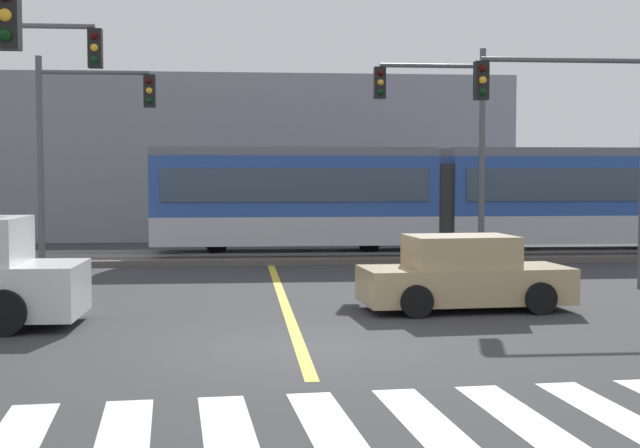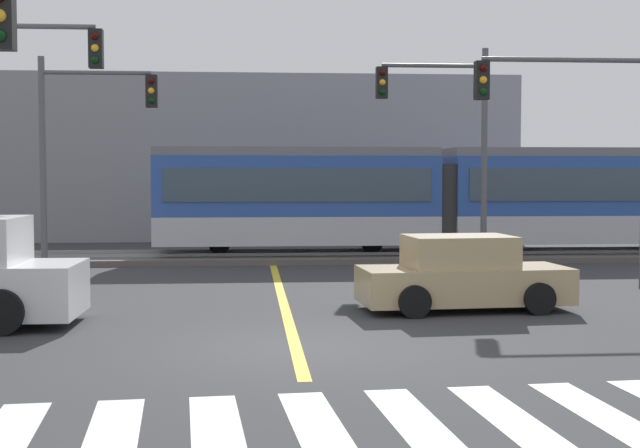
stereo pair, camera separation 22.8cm
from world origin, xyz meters
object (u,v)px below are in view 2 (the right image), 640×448
at_px(traffic_light_far_left, 82,132).
at_px(traffic_light_far_right, 449,126).
at_px(light_rail_tram, 441,196).
at_px(sedan_crossing, 463,276).
at_px(traffic_light_mid_right, 586,125).

relative_size(traffic_light_far_left, traffic_light_far_right, 0.94).
distance_m(light_rail_tram, traffic_light_far_left, 11.59).
height_order(light_rail_tram, sedan_crossing, light_rail_tram).
bearing_deg(sedan_crossing, traffic_light_far_left, 139.94).
height_order(light_rail_tram, traffic_light_far_right, traffic_light_far_right).
bearing_deg(traffic_light_far_right, sedan_crossing, -100.68).
relative_size(sedan_crossing, traffic_light_mid_right, 0.75).
bearing_deg(light_rail_tram, traffic_light_far_left, -162.14).
bearing_deg(traffic_light_far_right, traffic_light_far_left, -179.42).
bearing_deg(sedan_crossing, light_rail_tram, 79.93).
distance_m(sedan_crossing, traffic_light_far_right, 8.47).
relative_size(traffic_light_mid_right, traffic_light_far_left, 0.97).
height_order(sedan_crossing, traffic_light_far_right, traffic_light_far_right).
xyz_separation_m(traffic_light_far_left, traffic_light_far_right, (10.37, 0.11, 0.20)).
bearing_deg(traffic_light_far_left, light_rail_tram, 17.86).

